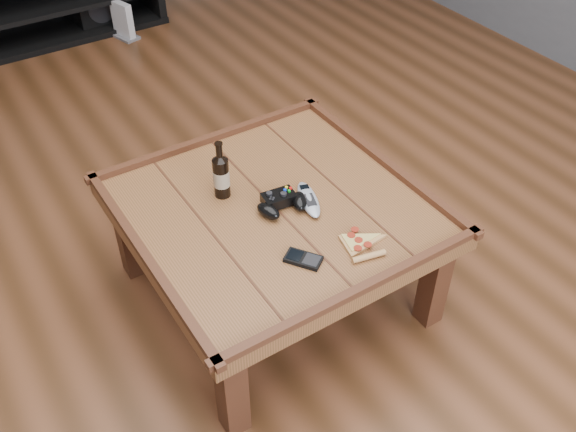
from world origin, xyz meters
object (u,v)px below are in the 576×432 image
game_controller (282,203)px  subwoofer (93,1)px  remote_control (309,199)px  coffee_table (275,219)px  smartphone (303,259)px  beer_bottle (221,175)px  game_console (123,22)px  pizza_slice (360,244)px

game_controller → subwoofer: (0.26, 2.82, -0.32)m
subwoofer → remote_control: bearing=-97.5°
coffee_table → smartphone: 0.29m
beer_bottle → remote_control: beer_bottle is taller
smartphone → game_console: (0.42, 2.75, -0.35)m
beer_bottle → pizza_slice: bearing=-62.1°
game_controller → game_console: 2.55m
coffee_table → beer_bottle: bearing=127.7°
remote_control → smartphone: bearing=-108.8°
beer_bottle → subwoofer: bearing=81.4°
subwoofer → game_console: size_ratio=1.36×
remote_control → game_console: 2.56m
game_controller → remote_control: 0.10m
coffee_table → beer_bottle: beer_bottle is taller
remote_control → game_controller: bearing=-175.4°
remote_control → pizza_slice: bearing=-67.5°
coffee_table → remote_control: (0.11, -0.05, 0.07)m
coffee_table → subwoofer: 2.82m
beer_bottle → game_controller: (0.14, -0.18, -0.06)m
coffee_table → smartphone: coffee_table is taller
remote_control → subwoofer: 2.87m
beer_bottle → game_console: size_ratio=0.93×
beer_bottle → remote_control: (0.23, -0.20, -0.08)m
smartphone → game_console: smartphone is taller
game_console → remote_control: bearing=-111.5°
game_controller → pizza_slice: game_controller is taller
coffee_table → remote_control: 0.14m
pizza_slice → subwoofer: (0.15, 3.12, -0.30)m
pizza_slice → smartphone: size_ratio=1.73×
pizza_slice → subwoofer: bearing=99.5°
smartphone → remote_control: 0.29m
coffee_table → smartphone: size_ratio=7.79×
pizza_slice → remote_control: (-0.02, 0.27, 0.01)m
subwoofer → beer_bottle: bearing=-102.8°
coffee_table → pizza_slice: coffee_table is taller
subwoofer → smartphone: bearing=-100.6°
smartphone → pizza_slice: bearing=-46.8°
subwoofer → game_controller: bearing=-99.5°
pizza_slice → smartphone: (-0.20, 0.04, 0.00)m
beer_bottle → subwoofer: size_ratio=0.69×
smartphone → remote_control: (0.18, 0.23, 0.01)m
game_controller → game_console: bearing=88.6°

